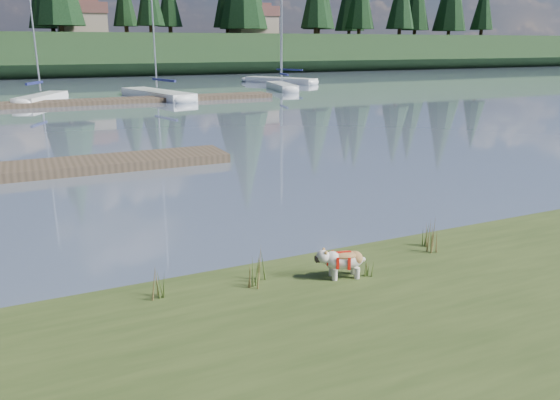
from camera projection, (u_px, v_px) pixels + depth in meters
name	position (u px, v px, depth m)	size (l,w,h in m)	color
ground	(62.00, 105.00, 36.55)	(200.00, 200.00, 0.00)	gray
ridge	(37.00, 55.00, 73.32)	(200.00, 20.00, 5.00)	black
bulldog	(343.00, 259.00, 8.78)	(0.83, 0.45, 0.49)	silver
dock_far	(93.00, 102.00, 37.32)	(26.00, 2.20, 0.30)	#4C3D2C
sailboat_bg_2	(45.00, 97.00, 38.72)	(4.23, 6.88, 10.58)	white
sailboat_bg_3	(152.00, 93.00, 41.90)	(4.25, 9.86, 14.05)	white
sailboat_bg_4	(280.00, 86.00, 49.18)	(2.73, 7.29, 10.64)	white
sailboat_bg_5	(274.00, 80.00, 57.14)	(6.16, 8.56, 12.69)	white
weed_0	(255.00, 273.00, 8.41)	(0.17, 0.14, 0.56)	#475B23
weed_1	(262.00, 267.00, 8.68)	(0.17, 0.14, 0.55)	#475B23
weed_2	(432.00, 238.00, 9.86)	(0.17, 0.14, 0.65)	#475B23
weed_3	(156.00, 284.00, 8.08)	(0.17, 0.14, 0.53)	#475B23
weed_4	(371.00, 268.00, 8.85)	(0.17, 0.14, 0.36)	#475B23
weed_5	(428.00, 234.00, 10.14)	(0.17, 0.14, 0.55)	#475B23
mud_lip	(201.00, 291.00, 9.00)	(60.00, 0.50, 0.14)	#33281C
house_1	(81.00, 17.00, 72.68)	(6.30, 5.30, 4.65)	gray
house_2	(254.00, 20.00, 80.67)	(6.30, 5.30, 4.65)	gray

